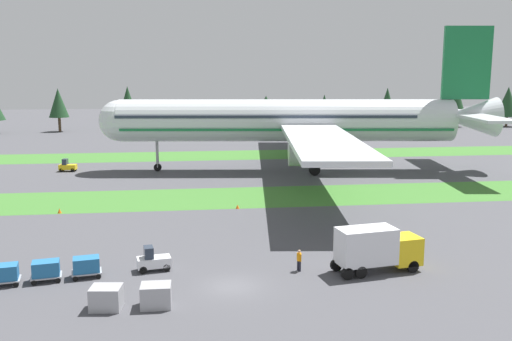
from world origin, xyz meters
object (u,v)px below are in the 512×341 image
object	(u,v)px
uld_container_1	(106,298)
taxiway_marker_0	(60,211)
cargo_dolly_third	(4,273)
ground_crew_marshaller	(299,259)
ground_crew_loader	(355,235)
airliner	(298,120)
catering_truck	(377,247)
cargo_dolly_second	(46,269)
uld_container_0	(156,296)
pushback_tractor	(67,166)
baggage_tug	(153,260)
cargo_dolly_lead	(86,265)
taxiway_marker_1	(238,207)

from	to	relation	value
uld_container_1	taxiway_marker_0	distance (m)	28.07
cargo_dolly_third	ground_crew_marshaller	world-z (taller)	ground_crew_marshaller
ground_crew_loader	uld_container_1	bearing A→B (deg)	-121.37
airliner	catering_truck	size ratio (longest dim) A/B	10.49
cargo_dolly_second	uld_container_0	world-z (taller)	same
cargo_dolly_third	ground_crew_loader	distance (m)	29.15
catering_truck	uld_container_0	world-z (taller)	catering_truck
catering_truck	taxiway_marker_0	world-z (taller)	catering_truck
cargo_dolly_third	cargo_dolly_second	bearing A→B (deg)	90.00
taxiway_marker_0	uld_container_0	bearing A→B (deg)	-66.02
ground_crew_loader	taxiway_marker_0	xyz separation A→B (m)	(-29.09, 15.19, -0.67)
catering_truck	cargo_dolly_third	bearing A→B (deg)	-100.68
ground_crew_marshaller	uld_container_1	distance (m)	15.08
pushback_tractor	ground_crew_loader	world-z (taller)	pushback_tractor
pushback_tractor	uld_container_1	xyz separation A→B (m)	(13.15, -53.78, -0.05)
baggage_tug	catering_truck	size ratio (longest dim) A/B	0.38
ground_crew_marshaller	cargo_dolly_lead	bearing A→B (deg)	62.55
cargo_dolly_third	cargo_dolly_lead	bearing A→B (deg)	90.00
airliner	cargo_dolly_lead	distance (m)	50.68
uld_container_0	taxiway_marker_1	xyz separation A→B (m)	(7.86, 26.42, -0.54)
airliner	taxiway_marker_0	bearing A→B (deg)	132.81
taxiway_marker_1	ground_crew_loader	bearing A→B (deg)	-57.87
baggage_tug	uld_container_1	size ratio (longest dim) A/B	1.39
baggage_tug	ground_crew_marshaller	world-z (taller)	baggage_tug
ground_crew_marshaller	ground_crew_loader	bearing A→B (deg)	-71.49
pushback_tractor	taxiway_marker_0	distance (m)	27.46
baggage_tug	cargo_dolly_third	world-z (taller)	baggage_tug
taxiway_marker_1	uld_container_1	bearing A→B (deg)	-112.84
catering_truck	pushback_tractor	size ratio (longest dim) A/B	2.65
ground_crew_marshaller	ground_crew_loader	distance (m)	8.79
cargo_dolly_third	pushback_tractor	world-z (taller)	pushback_tractor
pushback_tractor	ground_crew_marshaller	xyz separation A→B (m)	(27.21, -48.31, 0.13)
baggage_tug	taxiway_marker_0	bearing A→B (deg)	-159.91
baggage_tug	ground_crew_marshaller	xyz separation A→B (m)	(11.41, -1.57, 0.13)
baggage_tug	cargo_dolly_lead	xyz separation A→B (m)	(-4.95, -0.86, 0.10)
uld_container_1	taxiway_marker_0	bearing A→B (deg)	107.97
pushback_tractor	taxiway_marker_1	world-z (taller)	pushback_tractor
ground_crew_loader	uld_container_0	distance (m)	20.72
airliner	taxiway_marker_0	distance (m)	39.61
cargo_dolly_third	airliner	bearing A→B (deg)	135.67
taxiway_marker_0	pushback_tractor	bearing A→B (deg)	99.42
airliner	uld_container_1	xyz separation A→B (m)	(-22.63, -49.73, -7.20)
cargo_dolly_lead	cargo_dolly_second	world-z (taller)	same
uld_container_1	cargo_dolly_third	bearing A→B (deg)	147.10
uld_container_0	airliner	bearing A→B (deg)	68.72
baggage_tug	uld_container_0	bearing A→B (deg)	-4.99
uld_container_0	cargo_dolly_third	bearing A→B (deg)	155.04
ground_crew_loader	airliner	bearing A→B (deg)	115.95
airliner	cargo_dolly_third	world-z (taller)	airliner
ground_crew_marshaller	baggage_tug	bearing A→B (deg)	57.22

